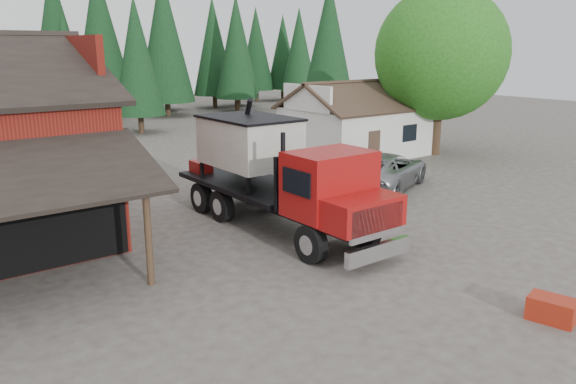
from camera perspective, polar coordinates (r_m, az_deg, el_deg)
ground at (r=18.02m, az=5.77°, el=-7.08°), size 120.00×120.00×0.00m
farmhouse at (r=35.48m, az=6.96°, el=6.44°), size 8.60×6.42×4.65m
deciduous_tree at (r=36.12m, az=15.31°, el=12.94°), size 8.00×8.00×10.20m
conifer_backdrop at (r=55.77m, az=-25.24°, el=6.38°), size 76.00×16.00×16.00m
near_pine_b at (r=45.67m, az=-15.12°, el=13.17°), size 3.96×3.96×10.40m
near_pine_c at (r=50.80m, az=4.16°, el=14.85°), size 4.84×4.84×12.40m
feed_truck at (r=20.54m, az=-1.14°, el=2.07°), size 3.07×10.34×4.67m
silver_car at (r=27.23m, az=9.67°, el=2.18°), size 6.94×5.22×1.75m
equip_box at (r=15.67m, az=25.23°, el=-10.73°), size 0.95×1.24×0.60m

